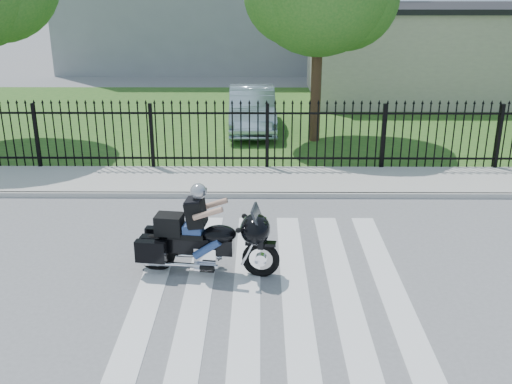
{
  "coord_description": "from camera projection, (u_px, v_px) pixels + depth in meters",
  "views": [
    {
      "loc": [
        -0.19,
        -9.05,
        4.96
      ],
      "look_at": [
        -0.26,
        1.67,
        1.0
      ],
      "focal_mm": 42.0,
      "sensor_mm": 36.0,
      "label": 1
    }
  ],
  "objects": [
    {
      "name": "curb",
      "position": [
        268.0,
        195.0,
        13.94
      ],
      "size": [
        40.0,
        0.12,
        0.12
      ],
      "primitive_type": "cube",
      "color": "#ADAAA3",
      "rests_on": "ground"
    },
    {
      "name": "building_low",
      "position": [
        435.0,
        54.0,
        24.56
      ],
      "size": [
        10.0,
        6.0,
        3.5
      ],
      "primitive_type": "cube",
      "color": "beige",
      "rests_on": "ground"
    },
    {
      "name": "sidewalk",
      "position": [
        267.0,
        181.0,
        14.87
      ],
      "size": [
        40.0,
        2.0,
        0.12
      ],
      "primitive_type": "cube",
      "color": "#ADAAA3",
      "rests_on": "ground"
    },
    {
      "name": "crosswalk",
      "position": [
        271.0,
        280.0,
        10.2
      ],
      "size": [
        5.0,
        5.5,
        0.01
      ],
      "primitive_type": null,
      "color": "silver",
      "rests_on": "ground"
    },
    {
      "name": "parked_car",
      "position": [
        252.0,
        109.0,
        19.63
      ],
      "size": [
        1.61,
        4.27,
        1.39
      ],
      "primitive_type": "imported",
      "rotation": [
        0.0,
        0.0,
        0.03
      ],
      "color": "#97ADBE",
      "rests_on": "grass_strip"
    },
    {
      "name": "ground",
      "position": [
        271.0,
        281.0,
        10.2
      ],
      "size": [
        120.0,
        120.0,
        0.0
      ],
      "primitive_type": "plane",
      "color": "slate",
      "rests_on": "ground"
    },
    {
      "name": "iron_fence",
      "position": [
        267.0,
        138.0,
        15.52
      ],
      "size": [
        26.0,
        0.04,
        1.8
      ],
      "color": "black",
      "rests_on": "ground"
    },
    {
      "name": "grass_strip",
      "position": [
        265.0,
        118.0,
        21.46
      ],
      "size": [
        40.0,
        12.0,
        0.02
      ],
      "primitive_type": "cube",
      "color": "#25541D",
      "rests_on": "ground"
    },
    {
      "name": "building_low_roof",
      "position": [
        440.0,
        7.0,
        23.92
      ],
      "size": [
        10.2,
        6.2,
        0.2
      ],
      "primitive_type": "cube",
      "color": "black",
      "rests_on": "building_low"
    },
    {
      "name": "motorcycle_rider",
      "position": [
        203.0,
        236.0,
        10.27
      ],
      "size": [
        2.53,
        1.01,
        1.68
      ],
      "rotation": [
        0.0,
        0.0,
        -0.13
      ],
      "color": "black",
      "rests_on": "ground"
    }
  ]
}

